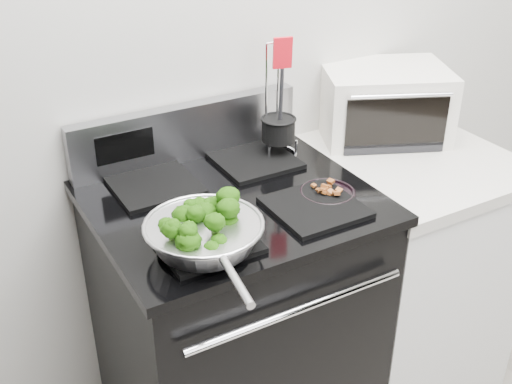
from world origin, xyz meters
TOP-DOWN VIEW (x-y plane):
  - back_wall at (0.00, 1.75)m, footprint 4.00×0.02m
  - gas_range at (-0.30, 1.41)m, footprint 0.79×0.69m
  - counter at (0.39, 1.41)m, footprint 0.62×0.68m
  - skillet at (-0.48, 1.21)m, footprint 0.30×0.48m
  - broccoli_pile at (-0.48, 1.21)m, footprint 0.24×0.24m
  - bacon_plate at (-0.05, 1.29)m, footprint 0.16×0.16m
  - utensil_holder at (-0.04, 1.59)m, footprint 0.13×0.13m
  - toaster_oven at (0.40, 1.60)m, footprint 0.52×0.47m

SIDE VIEW (x-z plane):
  - counter at x=0.39m, z-range 0.00..0.92m
  - gas_range at x=-0.30m, z-range -0.08..1.05m
  - bacon_plate at x=-0.05m, z-range 0.95..0.99m
  - skillet at x=-0.48m, z-range 0.97..1.03m
  - broccoli_pile at x=-0.48m, z-range 0.98..1.06m
  - utensil_holder at x=-0.04m, z-range 0.82..1.21m
  - toaster_oven at x=0.40m, z-range 0.92..1.16m
  - back_wall at x=0.00m, z-range 0.00..2.70m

